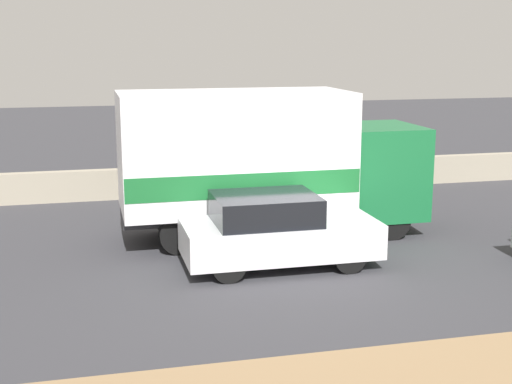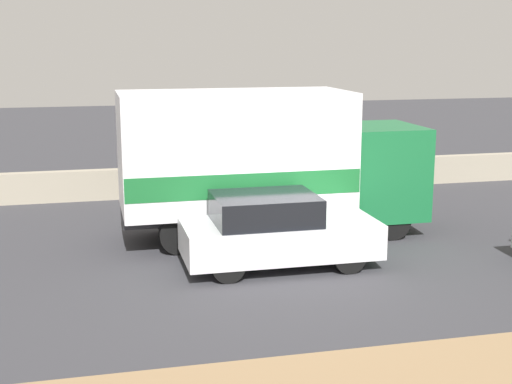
% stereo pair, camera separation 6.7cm
% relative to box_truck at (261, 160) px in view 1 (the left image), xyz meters
% --- Properties ---
extents(ground_plane, '(80.00, 80.00, 0.00)m').
position_rel_box_truck_xyz_m(ground_plane, '(-0.19, -2.71, -1.92)').
color(ground_plane, '#38383D').
extents(stone_wall_backdrop, '(60.00, 0.35, 0.92)m').
position_rel_box_truck_xyz_m(stone_wall_backdrop, '(-0.19, 5.20, -1.45)').
color(stone_wall_backdrop, '#A39984').
rests_on(stone_wall_backdrop, ground_plane).
extents(box_truck, '(7.42, 2.55, 3.60)m').
position_rel_box_truck_xyz_m(box_truck, '(0.00, 0.00, 0.00)').
color(box_truck, '#196B38').
rests_on(box_truck, ground_plane).
extents(car_hatchback, '(4.16, 1.86, 1.59)m').
position_rel_box_truck_xyz_m(car_hatchback, '(-0.25, -2.37, -1.13)').
color(car_hatchback, silver).
rests_on(car_hatchback, ground_plane).
extents(pedestrian, '(0.39, 0.39, 1.78)m').
position_rel_box_truck_xyz_m(pedestrian, '(5.57, 4.68, -0.99)').
color(pedestrian, '#1E1E2D').
rests_on(pedestrian, ground_plane).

